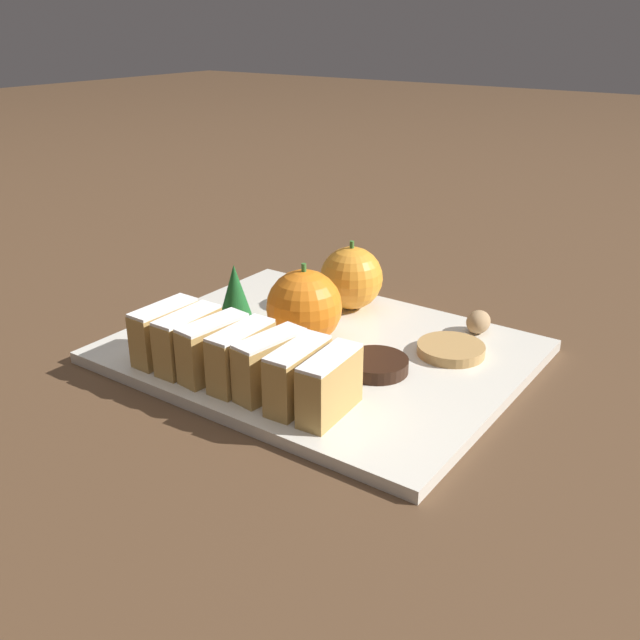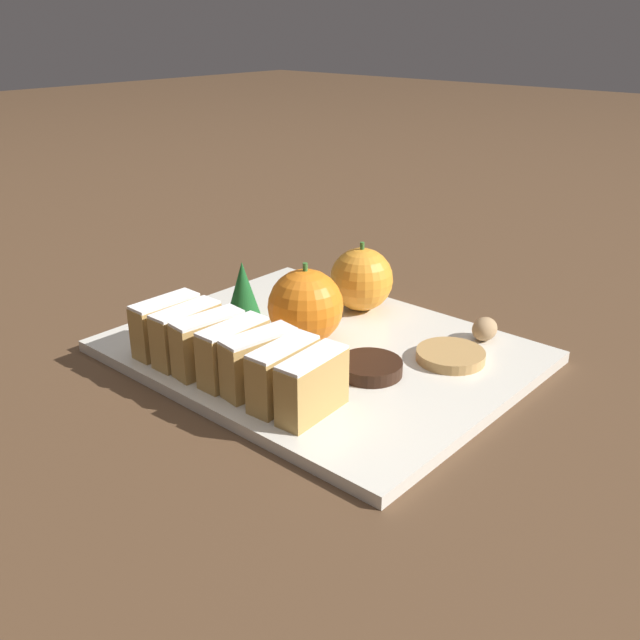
# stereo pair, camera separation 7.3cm
# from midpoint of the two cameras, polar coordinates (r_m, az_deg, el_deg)

# --- Properties ---
(ground_plane) EXTENTS (6.00, 6.00, 0.00)m
(ground_plane) POSITION_cam_midpoint_polar(r_m,az_deg,el_deg) (0.75, 2.80, -3.01)
(ground_plane) COLOR #513823
(serving_platter) EXTENTS (0.32, 0.40, 0.01)m
(serving_platter) POSITION_cam_midpoint_polar(r_m,az_deg,el_deg) (0.75, 2.81, -2.60)
(serving_platter) COLOR silver
(serving_platter) RESTS_ON ground_plane
(stollen_slice_front) EXTENTS (0.07, 0.03, 0.06)m
(stollen_slice_front) POSITION_cam_midpoint_polar(r_m,az_deg,el_deg) (0.61, 2.84, -5.32)
(stollen_slice_front) COLOR tan
(stollen_slice_front) RESTS_ON serving_platter
(stollen_slice_second) EXTENTS (0.07, 0.03, 0.06)m
(stollen_slice_second) POSITION_cam_midpoint_polar(r_m,az_deg,el_deg) (0.63, 0.41, -4.43)
(stollen_slice_second) COLOR tan
(stollen_slice_second) RESTS_ON serving_platter
(stollen_slice_third) EXTENTS (0.08, 0.03, 0.06)m
(stollen_slice_third) POSITION_cam_midpoint_polar(r_m,az_deg,el_deg) (0.65, -1.66, -3.47)
(stollen_slice_third) COLOR tan
(stollen_slice_third) RESTS_ON serving_platter
(stollen_slice_fourth) EXTENTS (0.07, 0.03, 0.06)m
(stollen_slice_fourth) POSITION_cam_midpoint_polar(r_m,az_deg,el_deg) (0.67, -3.82, -2.67)
(stollen_slice_fourth) COLOR tan
(stollen_slice_fourth) RESTS_ON serving_platter
(stollen_slice_fifth) EXTENTS (0.07, 0.03, 0.06)m
(stollen_slice_fifth) POSITION_cam_midpoint_polar(r_m,az_deg,el_deg) (0.69, -5.89, -1.93)
(stollen_slice_fifth) COLOR tan
(stollen_slice_fifth) RESTS_ON serving_platter
(stollen_slice_sixth) EXTENTS (0.07, 0.03, 0.06)m
(stollen_slice_sixth) POSITION_cam_midpoint_polar(r_m,az_deg,el_deg) (0.71, -7.74, -1.19)
(stollen_slice_sixth) COLOR tan
(stollen_slice_sixth) RESTS_ON serving_platter
(stollen_slice_back) EXTENTS (0.07, 0.03, 0.06)m
(stollen_slice_back) POSITION_cam_midpoint_polar(r_m,az_deg,el_deg) (0.73, -9.41, -0.48)
(stollen_slice_back) COLOR tan
(stollen_slice_back) RESTS_ON serving_platter
(orange_near) EXTENTS (0.08, 0.08, 0.09)m
(orange_near) POSITION_cam_midpoint_polar(r_m,az_deg,el_deg) (0.74, 1.86, 1.12)
(orange_near) COLOR orange
(orange_near) RESTS_ON serving_platter
(orange_far) EXTENTS (0.07, 0.07, 0.08)m
(orange_far) POSITION_cam_midpoint_polar(r_m,az_deg,el_deg) (0.83, 5.86, 3.21)
(orange_far) COLOR orange
(orange_far) RESTS_ON serving_platter
(walnut) EXTENTS (0.03, 0.03, 0.03)m
(walnut) POSITION_cam_midpoint_polar(r_m,az_deg,el_deg) (0.78, 15.67, -0.75)
(walnut) COLOR tan
(walnut) RESTS_ON serving_platter
(chocolate_cookie) EXTENTS (0.06, 0.06, 0.01)m
(chocolate_cookie) POSITION_cam_midpoint_polar(r_m,az_deg,el_deg) (0.69, 7.05, -3.86)
(chocolate_cookie) COLOR black
(chocolate_cookie) RESTS_ON serving_platter
(gingerbread_cookie) EXTENTS (0.07, 0.07, 0.01)m
(gingerbread_cookie) POSITION_cam_midpoint_polar(r_m,az_deg,el_deg) (0.73, 13.25, -2.85)
(gingerbread_cookie) COLOR tan
(gingerbread_cookie) RESTS_ON serving_platter
(evergreen_sprig) EXTENTS (0.04, 0.04, 0.07)m
(evergreen_sprig) POSITION_cam_midpoint_polar(r_m,az_deg,el_deg) (0.80, -3.44, 2.41)
(evergreen_sprig) COLOR #195623
(evergreen_sprig) RESTS_ON serving_platter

